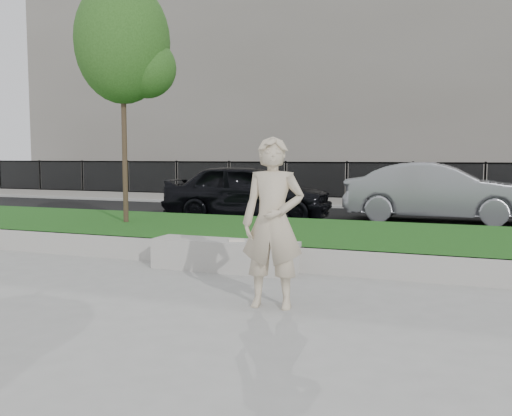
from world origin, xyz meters
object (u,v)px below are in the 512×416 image
at_px(young_tree, 126,46).
at_px(car_dark, 248,192).
at_px(car_silver, 438,192).
at_px(man, 273,223).
at_px(stone_bench, 225,255).
at_px(book, 237,240).

height_order(young_tree, car_dark, young_tree).
bearing_deg(car_silver, man, 171.47).
distance_m(young_tree, car_silver, 8.78).
relative_size(stone_bench, man, 1.16).
relative_size(stone_bench, car_silver, 0.49).
height_order(man, car_dark, man).
bearing_deg(book, young_tree, 121.01).
height_order(man, car_silver, man).
bearing_deg(book, car_silver, 45.96).
xyz_separation_m(man, young_tree, (-4.64, 3.98, 3.06)).
relative_size(car_dark, car_silver, 0.95).
bearing_deg(stone_bench, young_tree, 145.72).
bearing_deg(car_silver, stone_bench, 159.82).
xyz_separation_m(book, car_dark, (-2.36, 6.35, 0.33)).
xyz_separation_m(stone_bench, young_tree, (-3.21, 2.19, 3.83)).
distance_m(stone_bench, book, 0.33).
xyz_separation_m(book, young_tree, (-3.42, 2.21, 3.58)).
bearing_deg(stone_bench, car_silver, 70.68).
relative_size(young_tree, car_silver, 1.05).
distance_m(book, car_silver, 8.21).
height_order(book, car_silver, car_silver).
bearing_deg(young_tree, man, -40.59).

